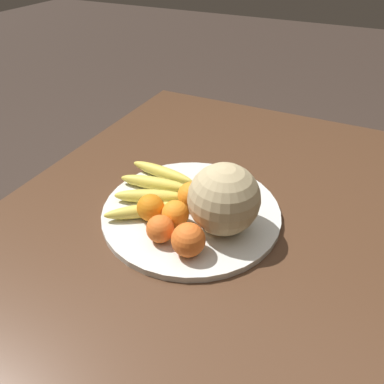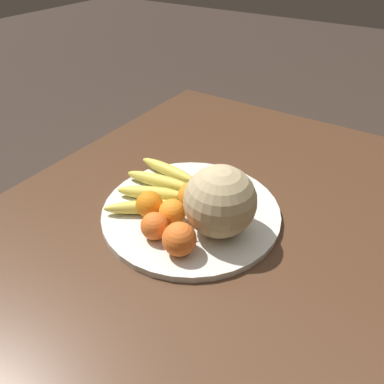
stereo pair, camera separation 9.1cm
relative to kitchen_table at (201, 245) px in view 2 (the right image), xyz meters
name	(u,v)px [view 2 (the right image)]	position (x,y,z in m)	size (l,w,h in m)	color
ground_plane	(198,373)	(0.00, 0.00, -0.65)	(12.00, 12.00, 0.00)	#382B23
kitchen_table	(201,245)	(0.00, 0.00, 0.00)	(1.42, 1.02, 0.74)	#4C301E
fruit_bowl	(192,210)	(0.00, 0.03, 0.10)	(0.44, 0.44, 0.02)	silver
melon	(220,201)	(-0.03, -0.06, 0.19)	(0.16, 0.16, 0.16)	tan
banana_bunch	(157,188)	(0.01, 0.14, 0.13)	(0.26, 0.24, 0.04)	#473819
orange_front_left	(155,226)	(-0.13, 0.04, 0.14)	(0.06, 0.06, 0.06)	orange
orange_front_right	(149,204)	(-0.07, 0.10, 0.14)	(0.07, 0.07, 0.07)	orange
orange_mid_center	(179,239)	(-0.14, -0.03, 0.15)	(0.07, 0.07, 0.07)	orange
orange_back_left	(172,212)	(-0.07, 0.04, 0.14)	(0.06, 0.06, 0.06)	orange
orange_back_right	(192,195)	(0.01, 0.04, 0.14)	(0.07, 0.07, 0.07)	orange
produce_tag	(183,241)	(-0.11, -0.02, 0.11)	(0.07, 0.06, 0.00)	white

